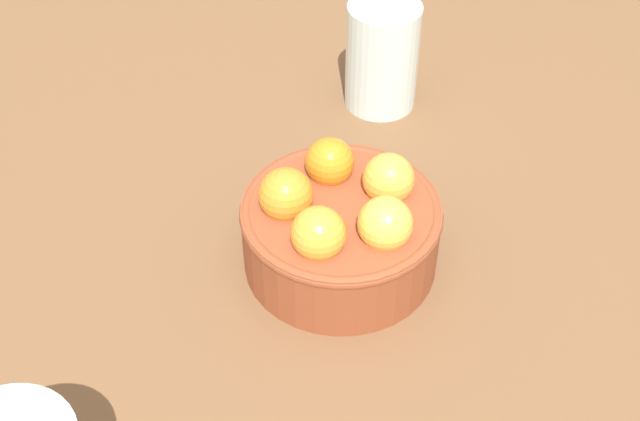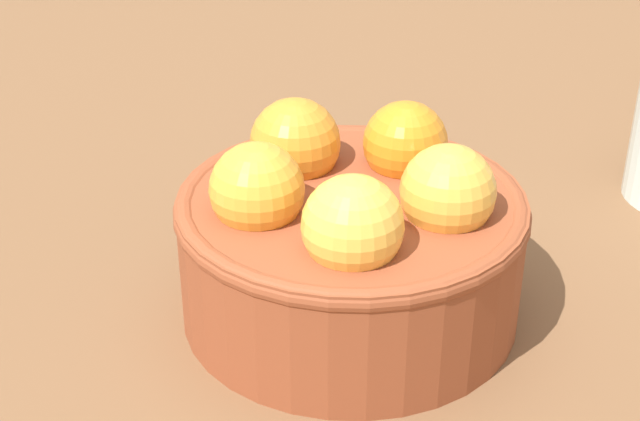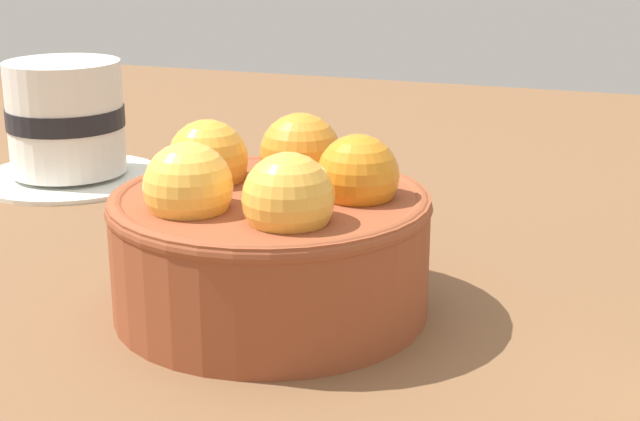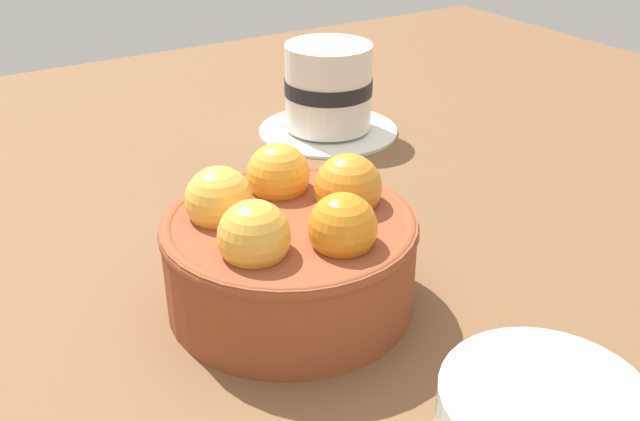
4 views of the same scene
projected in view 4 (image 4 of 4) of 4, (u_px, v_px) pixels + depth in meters
The scene contains 3 objects.
ground_plane at pixel (292, 326), 45.77cm from camera, with size 129.18×113.83×3.76cm, color brown.
terracotta_bowl at pixel (290, 247), 43.11cm from camera, with size 15.07×15.07×8.78cm.
coffee_cup at pixel (328, 93), 67.68cm from camera, with size 13.10×13.10×8.41cm.
Camera 4 is at (-18.00, -32.44, 25.95)cm, focal length 41.10 mm.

